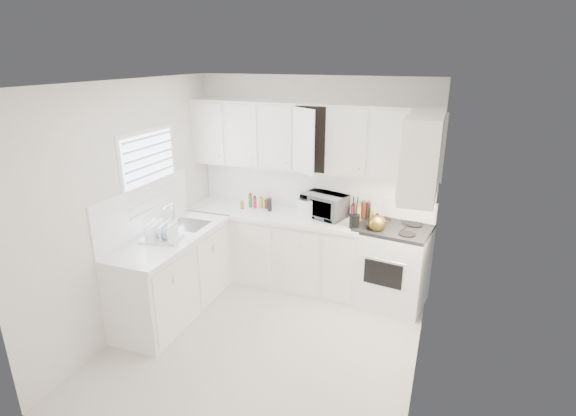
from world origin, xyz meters
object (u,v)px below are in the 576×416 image
at_px(rice_cooker, 308,206).
at_px(dish_rack, 161,230).
at_px(stove, 392,255).
at_px(utensil_crock, 355,212).
at_px(tea_kettle, 377,222).
at_px(microwave, 325,203).

height_order(rice_cooker, dish_rack, rice_cooker).
xyz_separation_m(stove, rice_cooker, (-1.06, 0.05, 0.46)).
height_order(rice_cooker, utensil_crock, utensil_crock).
bearing_deg(dish_rack, tea_kettle, 14.07).
bearing_deg(rice_cooker, microwave, 12.33).
height_order(stove, rice_cooker, stove).
height_order(stove, tea_kettle, stove).
xyz_separation_m(rice_cooker, utensil_crock, (0.63, -0.20, 0.06)).
bearing_deg(tea_kettle, utensil_crock, -161.67).
relative_size(tea_kettle, microwave, 0.50).
bearing_deg(stove, utensil_crock, -152.57).
relative_size(rice_cooker, utensil_crock, 0.68).
bearing_deg(rice_cooker, tea_kettle, -14.06).
distance_m(stove, rice_cooker, 1.16).
height_order(tea_kettle, microwave, microwave).
relative_size(stove, tea_kettle, 4.87).
distance_m(stove, tea_kettle, 0.50).
bearing_deg(microwave, tea_kettle, -2.88).
relative_size(microwave, utensil_crock, 1.33).
distance_m(tea_kettle, rice_cooker, 0.90).
bearing_deg(stove, rice_cooker, -174.28).
xyz_separation_m(rice_cooker, dish_rack, (-1.23, -1.26, -0.02)).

